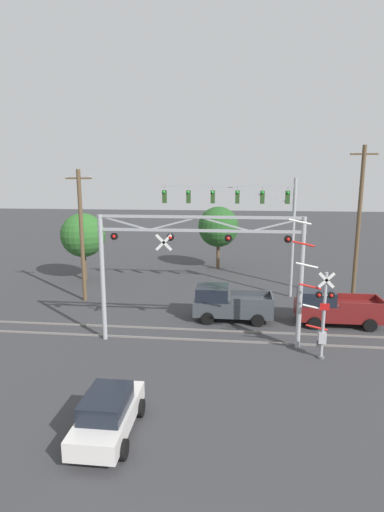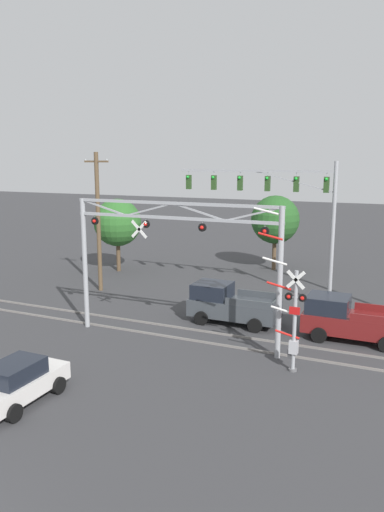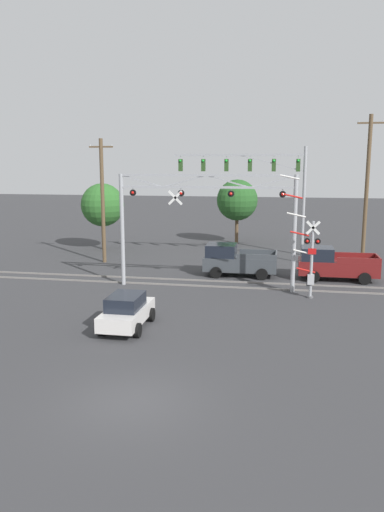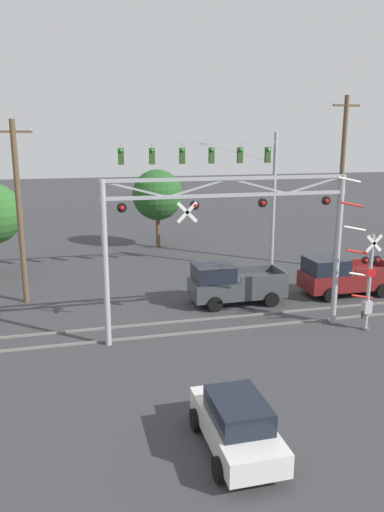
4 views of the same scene
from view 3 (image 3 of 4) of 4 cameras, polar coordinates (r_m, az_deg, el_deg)
name	(u,v)px [view 3 (image 3 of 4)]	position (r m, az deg, el deg)	size (l,w,h in m)	color
ground_plane	(132,402)	(16.38, -6.86, -16.24)	(200.00, 200.00, 0.00)	#38383A
rail_track_near	(206,286)	(30.29, 1.62, -3.46)	(80.00, 0.08, 0.10)	gray
rail_track_far	(210,281)	(31.67, 2.01, -2.84)	(80.00, 0.08, 0.10)	gray
crossing_gantry	(205,213)	(29.26, 1.55, 4.96)	(10.50, 0.28, 6.77)	#9EA0A5
crossing_signal_mast	(309,257)	(28.12, 13.22, -0.14)	(2.30, 0.35, 6.79)	#9EA0A5
traffic_signal_span	(266,180)	(37.91, 8.49, 8.57)	(9.92, 0.39, 8.61)	#9EA0A5
pickup_truck_lead	(236,260)	(33.28, 5.07, -0.51)	(4.79, 2.30, 2.10)	#3D4247
pickup_truck_following	(333,264)	(33.22, 15.84, -0.89)	(4.95, 2.30, 2.10)	maroon
sedan_waiting	(127,311)	(22.84, -7.48, -6.27)	(1.89, 3.84, 1.59)	silver
utility_pole_left	(103,200)	(37.82, -10.18, 6.36)	(1.80, 0.28, 9.17)	brown
utility_pole_right	(367,190)	(38.01, 19.33, 7.16)	(1.80, 0.28, 10.76)	brown
background_tree_beyond_span	(103,205)	(43.86, -10.19, 5.75)	(3.71, 3.71, 5.72)	brown
background_tree_far_left_verge	(237,200)	(46.75, 5.18, 6.37)	(3.80, 3.80, 5.94)	brown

